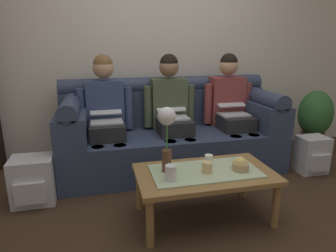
% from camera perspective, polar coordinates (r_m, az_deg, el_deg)
% --- Properties ---
extents(ground_plane, '(14.00, 14.00, 0.00)m').
position_cam_1_polar(ground_plane, '(2.40, 7.64, -18.18)').
color(ground_plane, '#382619').
extents(back_wall_patterned, '(6.00, 0.12, 2.90)m').
position_cam_1_polar(back_wall_patterned, '(3.63, -1.52, 17.50)').
color(back_wall_patterned, beige).
rests_on(back_wall_patterned, ground_plane).
extents(couch, '(2.31, 0.88, 0.96)m').
position_cam_1_polar(couch, '(3.26, 0.55, -1.53)').
color(couch, '#2D3851').
rests_on(couch, ground_plane).
extents(person_left, '(0.56, 0.67, 1.22)m').
position_cam_1_polar(person_left, '(3.09, -11.80, 2.74)').
color(person_left, '#232326').
rests_on(person_left, ground_plane).
extents(person_middle, '(0.56, 0.67, 1.22)m').
position_cam_1_polar(person_middle, '(3.18, 0.58, 3.43)').
color(person_middle, '#232326').
rests_on(person_middle, ground_plane).
extents(person_right, '(0.56, 0.67, 1.22)m').
position_cam_1_polar(person_right, '(3.41, 11.81, 3.91)').
color(person_right, '#232326').
rests_on(person_right, ground_plane).
extents(coffee_table, '(1.04, 0.59, 0.40)m').
position_cam_1_polar(coffee_table, '(2.31, 7.05, -9.68)').
color(coffee_table, olive).
rests_on(coffee_table, ground_plane).
extents(flower_vase, '(0.13, 0.13, 0.49)m').
position_cam_1_polar(flower_vase, '(2.15, -0.24, -0.61)').
color(flower_vase, brown).
rests_on(flower_vase, coffee_table).
extents(snack_bowl, '(0.13, 0.13, 0.10)m').
position_cam_1_polar(snack_bowl, '(2.33, 13.69, -7.25)').
color(snack_bowl, tan).
rests_on(snack_bowl, coffee_table).
extents(cup_near_left, '(0.08, 0.08, 0.08)m').
position_cam_1_polar(cup_near_left, '(2.24, 7.52, -7.86)').
color(cup_near_left, '#DBB77A').
rests_on(cup_near_left, coffee_table).
extents(cup_near_right, '(0.06, 0.06, 0.09)m').
position_cam_1_polar(cup_near_right, '(2.36, 7.78, -6.53)').
color(cup_near_right, white).
rests_on(cup_near_right, coffee_table).
extents(cup_far_center, '(0.08, 0.08, 0.11)m').
position_cam_1_polar(cup_far_center, '(2.09, 0.54, -9.00)').
color(cup_far_center, silver).
rests_on(cup_far_center, coffee_table).
extents(backpack_left, '(0.34, 0.32, 0.40)m').
position_cam_1_polar(backpack_left, '(2.82, -24.37, -9.52)').
color(backpack_left, '#B7B7BC').
rests_on(backpack_left, ground_plane).
extents(backpack_right, '(0.30, 0.28, 0.39)m').
position_cam_1_polar(backpack_right, '(3.50, 25.85, -5.02)').
color(backpack_right, '#B7B7BC').
rests_on(backpack_right, ground_plane).
extents(potted_plant, '(0.40, 0.40, 0.78)m').
position_cam_1_polar(potted_plant, '(4.06, 26.25, 1.20)').
color(potted_plant, brown).
rests_on(potted_plant, ground_plane).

